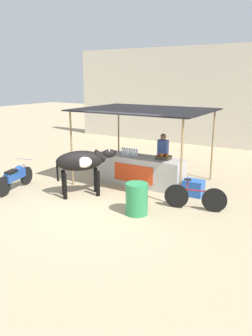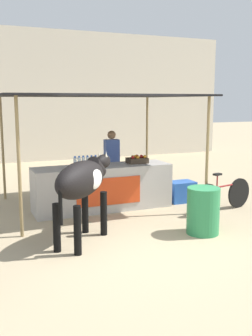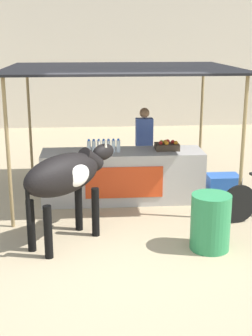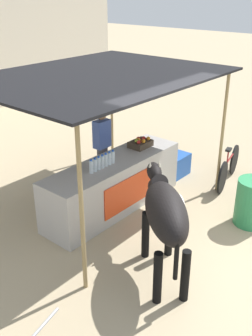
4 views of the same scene
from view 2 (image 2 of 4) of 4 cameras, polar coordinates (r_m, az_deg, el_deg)
ground_plane at (r=6.74m, az=2.90°, el=-10.62°), size 60.00×60.00×0.00m
building_wall_far at (r=15.82m, az=-12.80°, el=10.13°), size 16.00×0.50×5.02m
stall_counter at (r=8.56m, az=-3.39°, el=-2.85°), size 3.00×0.82×0.96m
stall_awning at (r=8.64m, az=-4.19°, el=9.94°), size 4.20×3.20×2.47m
water_bottle_row at (r=8.30m, az=-5.61°, el=0.90°), size 0.61×0.07×0.25m
fruit_crate at (r=8.81m, az=1.63°, el=1.20°), size 0.44×0.32×0.18m
vendor_behind_counter at (r=9.35m, az=-2.08°, el=0.55°), size 0.34×0.22×1.65m
cooler_box at (r=9.32m, az=8.02°, el=-3.40°), size 0.60×0.44×0.48m
water_barrel at (r=7.14m, az=11.14°, el=-6.10°), size 0.58×0.58×0.84m
cow at (r=6.50m, az=-6.26°, el=-1.95°), size 1.52×1.57×1.44m
bicycle_leaning at (r=8.66m, az=13.95°, el=-3.87°), size 1.63×0.40×0.85m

